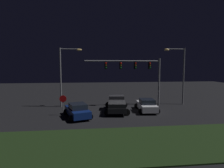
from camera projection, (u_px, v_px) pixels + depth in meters
ground_plane at (118, 111)px, 23.10m from camera, size 80.00×80.00×0.00m
grass_median at (138, 143)px, 13.35m from camera, size 22.95×6.57×0.10m
pickup_truck at (117, 103)px, 22.77m from camera, size 3.29×5.59×1.80m
car_sedan at (147, 105)px, 22.87m from camera, size 2.70×4.52×1.51m
car_sedan_far at (77, 110)px, 20.16m from camera, size 3.31×4.74×1.51m
traffic_signal_gantry at (135, 69)px, 25.76m from camera, size 10.32×0.56×6.50m
street_lamp_left at (65, 70)px, 24.94m from camera, size 2.93×0.44×7.79m
street_lamp_right at (179, 69)px, 26.54m from camera, size 2.99×0.44×7.91m
stop_sign at (63, 101)px, 20.87m from camera, size 0.76×0.08×2.23m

